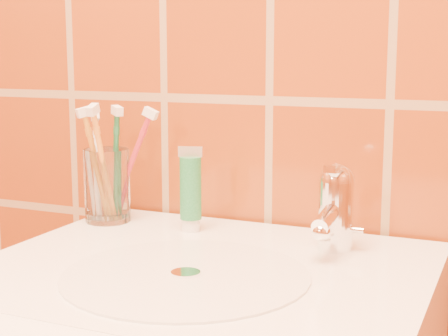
% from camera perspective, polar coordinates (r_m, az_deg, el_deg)
% --- Properties ---
extents(glass_tumbler, '(0.07, 0.07, 0.12)m').
position_cam_1_polar(glass_tumbler, '(1.10, -9.69, -1.43)').
color(glass_tumbler, white).
rests_on(glass_tumbler, pedestal_sink).
extents(toothpaste_tube, '(0.04, 0.03, 0.13)m').
position_cam_1_polar(toothpaste_tube, '(1.02, -2.79, -1.99)').
color(toothpaste_tube, white).
rests_on(toothpaste_tube, pedestal_sink).
extents(faucet, '(0.05, 0.11, 0.12)m').
position_cam_1_polar(faucet, '(0.94, 9.22, -2.99)').
color(faucet, white).
rests_on(faucet, pedestal_sink).
extents(toothbrush_0, '(0.04, 0.14, 0.21)m').
position_cam_1_polar(toothbrush_0, '(1.06, -9.98, 0.17)').
color(toothbrush_0, orange).
rests_on(toothbrush_0, glass_tumbler).
extents(toothbrush_1, '(0.11, 0.10, 0.18)m').
position_cam_1_polar(toothbrush_1, '(1.08, -7.80, 0.17)').
color(toothbrush_1, '#B42637').
rests_on(toothbrush_1, glass_tumbler).
extents(toothbrush_2, '(0.09, 0.10, 0.20)m').
position_cam_1_polar(toothbrush_2, '(1.08, -10.48, 0.12)').
color(toothbrush_2, orange).
rests_on(toothbrush_2, glass_tumbler).
extents(toothbrush_3, '(0.08, 0.07, 0.19)m').
position_cam_1_polar(toothbrush_3, '(1.08, -9.02, 0.26)').
color(toothbrush_3, '#1D6E42').
rests_on(toothbrush_3, glass_tumbler).
extents(toothbrush_4, '(0.12, 0.12, 0.19)m').
position_cam_1_polar(toothbrush_4, '(1.12, -10.39, 0.14)').
color(toothbrush_4, white).
rests_on(toothbrush_4, glass_tumbler).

